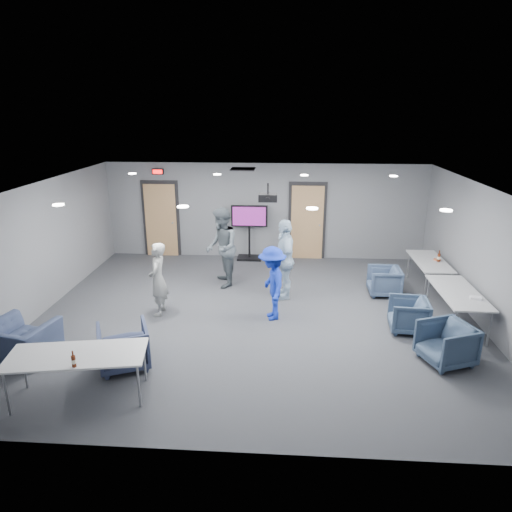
# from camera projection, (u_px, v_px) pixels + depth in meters

# --- Properties ---
(floor) EXTENTS (9.00, 9.00, 0.00)m
(floor) POSITION_uv_depth(u_px,v_px,m) (255.00, 315.00, 9.56)
(floor) COLOR #35373C
(floor) RESTS_ON ground
(ceiling) EXTENTS (9.00, 9.00, 0.00)m
(ceiling) POSITION_uv_depth(u_px,v_px,m) (255.00, 187.00, 8.72)
(ceiling) COLOR silver
(ceiling) RESTS_ON wall_back
(wall_back) EXTENTS (9.00, 0.02, 2.70)m
(wall_back) POSITION_uv_depth(u_px,v_px,m) (265.00, 211.00, 12.94)
(wall_back) COLOR slate
(wall_back) RESTS_ON floor
(wall_front) EXTENTS (9.00, 0.02, 2.70)m
(wall_front) POSITION_uv_depth(u_px,v_px,m) (231.00, 358.00, 5.35)
(wall_front) COLOR slate
(wall_front) RESTS_ON floor
(wall_left) EXTENTS (0.02, 8.00, 2.70)m
(wall_left) POSITION_uv_depth(u_px,v_px,m) (38.00, 250.00, 9.43)
(wall_left) COLOR slate
(wall_left) RESTS_ON floor
(wall_right) EXTENTS (0.02, 8.00, 2.70)m
(wall_right) POSITION_uv_depth(u_px,v_px,m) (486.00, 259.00, 8.85)
(wall_right) COLOR slate
(wall_right) RESTS_ON floor
(door_left) EXTENTS (1.06, 0.17, 2.24)m
(door_left) POSITION_uv_depth(u_px,v_px,m) (161.00, 220.00, 13.17)
(door_left) COLOR black
(door_left) RESTS_ON wall_back
(door_right) EXTENTS (1.06, 0.17, 2.24)m
(door_right) POSITION_uv_depth(u_px,v_px,m) (307.00, 222.00, 12.90)
(door_right) COLOR black
(door_right) RESTS_ON wall_back
(exit_sign) EXTENTS (0.32, 0.08, 0.16)m
(exit_sign) POSITION_uv_depth(u_px,v_px,m) (158.00, 172.00, 12.72)
(exit_sign) COLOR black
(exit_sign) RESTS_ON wall_back
(hvac_diffuser) EXTENTS (0.60, 0.60, 0.03)m
(hvac_diffuser) POSITION_uv_depth(u_px,v_px,m) (243.00, 169.00, 11.42)
(hvac_diffuser) COLOR black
(hvac_diffuser) RESTS_ON ceiling
(downlights) EXTENTS (6.18, 3.78, 0.02)m
(downlights) POSITION_uv_depth(u_px,v_px,m) (255.00, 188.00, 8.73)
(downlights) COLOR white
(downlights) RESTS_ON ceiling
(person_a) EXTENTS (0.38, 0.57, 1.55)m
(person_a) POSITION_uv_depth(u_px,v_px,m) (158.00, 279.00, 9.42)
(person_a) COLOR gray
(person_a) RESTS_ON floor
(person_b) EXTENTS (0.91, 1.07, 1.92)m
(person_b) POSITION_uv_depth(u_px,v_px,m) (222.00, 248.00, 10.90)
(person_b) COLOR #535C63
(person_b) RESTS_ON floor
(person_c) EXTENTS (0.65, 1.14, 1.83)m
(person_c) POSITION_uv_depth(u_px,v_px,m) (285.00, 259.00, 10.24)
(person_c) COLOR silver
(person_c) RESTS_ON floor
(person_d) EXTENTS (0.77, 1.09, 1.53)m
(person_d) POSITION_uv_depth(u_px,v_px,m) (272.00, 283.00, 9.22)
(person_d) COLOR #1B33B4
(person_d) RESTS_ON floor
(chair_right_a) EXTENTS (0.73, 0.71, 0.65)m
(chair_right_a) POSITION_uv_depth(u_px,v_px,m) (384.00, 281.00, 10.54)
(chair_right_a) COLOR #3C4D69
(chair_right_a) RESTS_ON floor
(chair_right_b) EXTENTS (0.77, 0.76, 0.65)m
(chair_right_b) POSITION_uv_depth(u_px,v_px,m) (408.00, 315.00, 8.82)
(chair_right_b) COLOR #3A4C65
(chair_right_b) RESTS_ON floor
(chair_right_c) EXTENTS (1.01, 1.00, 0.71)m
(chair_right_c) POSITION_uv_depth(u_px,v_px,m) (446.00, 344.00, 7.69)
(chair_right_c) COLOR #3A4C64
(chair_right_c) RESTS_ON floor
(chair_front_a) EXTENTS (1.05, 1.06, 0.74)m
(chair_front_a) POSITION_uv_depth(u_px,v_px,m) (123.00, 346.00, 7.59)
(chair_front_a) COLOR #353D5B
(chair_front_a) RESTS_ON floor
(chair_front_b) EXTENTS (1.23, 1.12, 0.68)m
(chair_front_b) POSITION_uv_depth(u_px,v_px,m) (22.00, 341.00, 7.81)
(chair_front_b) COLOR #394463
(chair_front_b) RESTS_ON floor
(table_right_a) EXTENTS (0.70, 1.68, 0.73)m
(table_right_a) POSITION_uv_depth(u_px,v_px,m) (430.00, 262.00, 10.72)
(table_right_a) COLOR silver
(table_right_a) RESTS_ON floor
(table_right_b) EXTENTS (0.77, 1.84, 0.73)m
(table_right_b) POSITION_uv_depth(u_px,v_px,m) (458.00, 294.00, 8.92)
(table_right_b) COLOR silver
(table_right_b) RESTS_ON floor
(table_front_left) EXTENTS (2.08, 1.15, 0.73)m
(table_front_left) POSITION_uv_depth(u_px,v_px,m) (77.00, 357.00, 6.66)
(table_front_left) COLOR silver
(table_front_left) RESTS_ON floor
(bottle_front) EXTENTS (0.06, 0.06, 0.24)m
(bottle_front) POSITION_uv_depth(u_px,v_px,m) (74.00, 361.00, 6.29)
(bottle_front) COLOR #54200E
(bottle_front) RESTS_ON table_front_left
(bottle_right) EXTENTS (0.07, 0.07, 0.28)m
(bottle_right) POSITION_uv_depth(u_px,v_px,m) (439.00, 258.00, 10.59)
(bottle_right) COLOR #54200E
(bottle_right) RESTS_ON table_right_a
(snack_box) EXTENTS (0.18, 0.16, 0.03)m
(snack_box) POSITION_uv_depth(u_px,v_px,m) (437.00, 260.00, 10.71)
(snack_box) COLOR #BF592F
(snack_box) RESTS_ON table_right_a
(wrapper) EXTENTS (0.22, 0.18, 0.04)m
(wrapper) POSITION_uv_depth(u_px,v_px,m) (476.00, 298.00, 8.55)
(wrapper) COLOR white
(wrapper) RESTS_ON table_right_b
(tv_stand) EXTENTS (1.02, 0.49, 1.57)m
(tv_stand) POSITION_uv_depth(u_px,v_px,m) (249.00, 229.00, 12.87)
(tv_stand) COLOR black
(tv_stand) RESTS_ON floor
(projector) EXTENTS (0.38, 0.37, 0.37)m
(projector) POSITION_uv_depth(u_px,v_px,m) (268.00, 197.00, 9.33)
(projector) COLOR black
(projector) RESTS_ON ceiling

